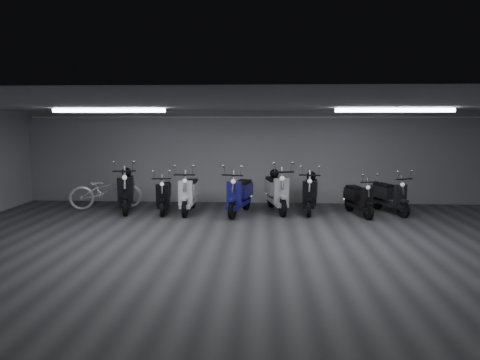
# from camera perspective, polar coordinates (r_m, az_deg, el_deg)

# --- Properties ---
(floor) EXTENTS (14.00, 10.00, 0.01)m
(floor) POSITION_cam_1_polar(r_m,az_deg,el_deg) (8.64, 0.95, -9.26)
(floor) COLOR #363739
(floor) RESTS_ON ground
(ceiling) EXTENTS (14.00, 10.00, 0.01)m
(ceiling) POSITION_cam_1_polar(r_m,az_deg,el_deg) (8.26, 1.00, 9.71)
(ceiling) COLOR gray
(ceiling) RESTS_ON ground
(back_wall) EXTENTS (14.00, 0.01, 2.80)m
(back_wall) POSITION_cam_1_polar(r_m,az_deg,el_deg) (13.31, 1.74, 2.97)
(back_wall) COLOR #979799
(back_wall) RESTS_ON ground
(front_wall) EXTENTS (14.00, 0.01, 2.80)m
(front_wall) POSITION_cam_1_polar(r_m,az_deg,el_deg) (3.46, -2.04, -11.44)
(front_wall) COLOR #979799
(front_wall) RESTS_ON ground
(fluor_strip_left) EXTENTS (2.40, 0.18, 0.08)m
(fluor_strip_left) POSITION_cam_1_polar(r_m,az_deg,el_deg) (9.82, -16.77, 8.71)
(fluor_strip_left) COLOR white
(fluor_strip_left) RESTS_ON ceiling
(fluor_strip_right) EXTENTS (2.40, 0.18, 0.08)m
(fluor_strip_right) POSITION_cam_1_polar(r_m,az_deg,el_deg) (9.64, 19.54, 8.61)
(fluor_strip_right) COLOR white
(fluor_strip_right) RESTS_ON ceiling
(conduit) EXTENTS (13.60, 0.05, 0.05)m
(conduit) POSITION_cam_1_polar(r_m,az_deg,el_deg) (13.18, 1.76, 8.23)
(conduit) COLOR white
(conduit) RESTS_ON back_wall
(scooter_0) EXTENTS (1.13, 2.11, 1.49)m
(scooter_0) POSITION_cam_1_polar(r_m,az_deg,el_deg) (12.53, -14.67, -0.60)
(scooter_0) COLOR black
(scooter_0) RESTS_ON floor
(scooter_1) EXTENTS (0.78, 1.75, 1.26)m
(scooter_1) POSITION_cam_1_polar(r_m,az_deg,el_deg) (12.15, -9.94, -1.29)
(scooter_1) COLOR black
(scooter_1) RESTS_ON floor
(scooter_2) EXTENTS (0.63, 1.88, 1.40)m
(scooter_2) POSITION_cam_1_polar(r_m,az_deg,el_deg) (12.01, -6.74, -0.99)
(scooter_2) COLOR white
(scooter_2) RESTS_ON floor
(scooter_4) EXTENTS (1.09, 2.00, 1.41)m
(scooter_4) POSITION_cam_1_polar(r_m,az_deg,el_deg) (11.72, -0.05, -1.11)
(scooter_4) COLOR navy
(scooter_4) RESTS_ON floor
(scooter_6) EXTENTS (1.07, 2.08, 1.47)m
(scooter_6) POSITION_cam_1_polar(r_m,az_deg,el_deg) (12.09, 4.82, -0.73)
(scooter_6) COLOR silver
(scooter_6) RESTS_ON floor
(scooter_7) EXTENTS (0.90, 1.93, 1.38)m
(scooter_7) POSITION_cam_1_polar(r_m,az_deg,el_deg) (12.11, 9.22, -1.01)
(scooter_7) COLOR black
(scooter_7) RESTS_ON floor
(scooter_8) EXTENTS (0.94, 1.71, 1.21)m
(scooter_8) POSITION_cam_1_polar(r_m,az_deg,el_deg) (12.02, 15.33, -1.67)
(scooter_8) COLOR black
(scooter_8) RESTS_ON floor
(scooter_9) EXTENTS (1.15, 1.78, 1.26)m
(scooter_9) POSITION_cam_1_polar(r_m,az_deg,el_deg) (12.53, 19.04, -1.32)
(scooter_9) COLOR black
(scooter_9) RESTS_ON floor
(bicycle) EXTENTS (2.12, 1.27, 1.29)m
(bicycle) POSITION_cam_1_polar(r_m,az_deg,el_deg) (13.06, -17.18, -0.81)
(bicycle) COLOR silver
(bicycle) RESTS_ON floor
(helmet_0) EXTENTS (0.26, 0.26, 0.26)m
(helmet_0) POSITION_cam_1_polar(r_m,az_deg,el_deg) (12.32, 9.31, 0.53)
(helmet_0) COLOR black
(helmet_0) RESTS_ON scooter_7
(helmet_1) EXTENTS (0.28, 0.28, 0.28)m
(helmet_1) POSITION_cam_1_polar(r_m,az_deg,el_deg) (12.77, -14.64, 0.98)
(helmet_1) COLOR black
(helmet_1) RESTS_ON scooter_0
(helmet_2) EXTENTS (0.26, 0.26, 0.26)m
(helmet_2) POSITION_cam_1_polar(r_m,az_deg,el_deg) (12.31, 4.52, 0.87)
(helmet_2) COLOR black
(helmet_2) RESTS_ON scooter_6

